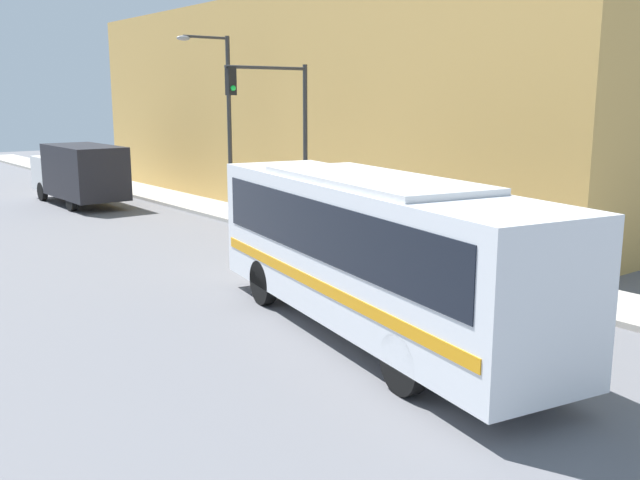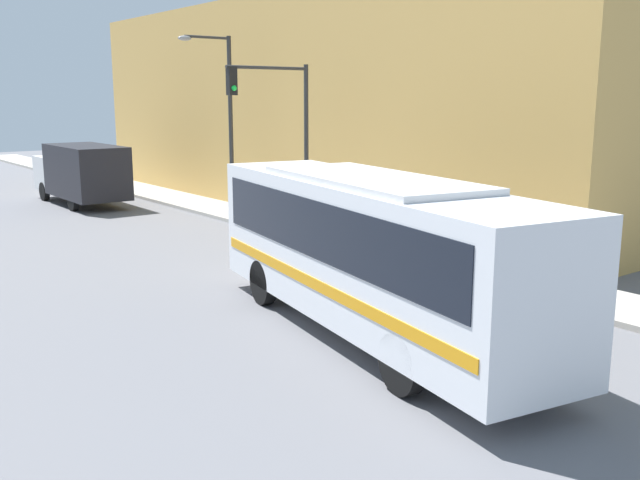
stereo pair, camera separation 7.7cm
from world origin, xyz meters
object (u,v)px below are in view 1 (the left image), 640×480
delivery_truck (79,172)px  fire_hydrant (508,271)px  pedestrian_mid_block (254,193)px  parking_meter (369,222)px  street_lamp (223,111)px  city_bus (371,245)px  traffic_light_pole (281,121)px  pedestrian_near_corner (270,199)px

delivery_truck → fire_hydrant: 22.19m
fire_hydrant → pedestrian_mid_block: (1.04, 13.92, 0.51)m
parking_meter → street_lamp: 9.57m
city_bus → pedestrian_mid_block: 15.76m
city_bus → traffic_light_pole: size_ratio=1.80×
parking_meter → city_bus: bearing=-131.7°
city_bus → pedestrian_mid_block: size_ratio=6.14×
traffic_light_pole → pedestrian_near_corner: size_ratio=3.58×
delivery_truck → pedestrian_mid_block: 9.18m
traffic_light_pole → street_lamp: street_lamp is taller
parking_meter → pedestrian_mid_block: pedestrian_mid_block is taller
parking_meter → pedestrian_near_corner: size_ratio=0.81×
delivery_truck → pedestrian_near_corner: (4.18, -9.71, -0.55)m
city_bus → delivery_truck: (1.81, 22.36, -0.44)m
pedestrian_mid_block → traffic_light_pole: bearing=-111.8°
city_bus → parking_meter: 8.03m
traffic_light_pole → parking_meter: size_ratio=4.44×
traffic_light_pole → pedestrian_near_corner: bearing=62.9°
fire_hydrant → traffic_light_pole: traffic_light_pole is taller
fire_hydrant → traffic_light_pole: 9.83m
delivery_truck → traffic_light_pole: size_ratio=1.17×
city_bus → fire_hydrant: (5.31, 0.48, -1.46)m
traffic_light_pole → street_lamp: 5.43m
street_lamp → pedestrian_near_corner: 4.17m
fire_hydrant → pedestrian_near_corner: 12.21m
delivery_truck → pedestrian_near_corner: 10.59m
fire_hydrant → traffic_light_pole: size_ratio=0.13×
parking_meter → street_lamp: size_ratio=0.18×
parking_meter → fire_hydrant: bearing=-90.0°
delivery_truck → parking_meter: 16.79m
city_bus → parking_meter: city_bus is taller
parking_meter → pedestrian_mid_block: size_ratio=0.77×
fire_hydrant → pedestrian_mid_block: bearing=85.7°
pedestrian_near_corner → pedestrian_mid_block: bearing=78.6°
fire_hydrant → traffic_light_pole: bearing=95.7°
traffic_light_pole → parking_meter: bearing=-76.0°
parking_meter → pedestrian_near_corner: bearing=84.1°
fire_hydrant → parking_meter: size_ratio=0.56×
delivery_truck → pedestrian_mid_block: bearing=-60.4°
delivery_truck → pedestrian_mid_block: size_ratio=4.02×
fire_hydrant → pedestrian_near_corner: pedestrian_near_corner is taller
fire_hydrant → pedestrian_mid_block: 13.96m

